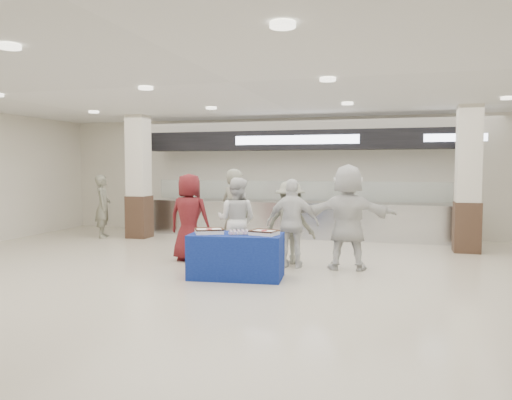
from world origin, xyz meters
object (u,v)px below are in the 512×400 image
(sheet_cake_left, at_px, (209,231))
(sheet_cake_right, at_px, (264,232))
(soldier_a, at_px, (235,214))
(chef_tall, at_px, (237,220))
(cupcake_tray, at_px, (239,232))
(civilian_maroon, at_px, (189,217))
(soldier_b, at_px, (290,222))
(soldier_bg, at_px, (103,206))
(civilian_white, at_px, (348,217))
(chef_short, at_px, (293,223))
(display_table, at_px, (236,256))

(sheet_cake_left, height_order, sheet_cake_right, sheet_cake_left)
(soldier_a, bearing_deg, chef_tall, 134.89)
(cupcake_tray, bearing_deg, sheet_cake_right, 2.01)
(civilian_maroon, bearing_deg, sheet_cake_left, 127.26)
(cupcake_tray, distance_m, soldier_a, 1.78)
(civilian_maroon, distance_m, soldier_b, 2.00)
(soldier_b, xyz_separation_m, soldier_bg, (-5.47, 2.06, 0.03))
(sheet_cake_left, xyz_separation_m, sheet_cake_right, (0.94, 0.09, -0.00))
(sheet_cake_right, bearing_deg, civilian_white, 43.73)
(soldier_a, relative_size, chef_short, 1.11)
(sheet_cake_left, relative_size, soldier_b, 0.36)
(display_table, relative_size, soldier_a, 0.85)
(civilian_maroon, height_order, soldier_b, civilian_maroon)
(chef_short, bearing_deg, civilian_maroon, -5.95)
(chef_tall, bearing_deg, soldier_bg, -23.92)
(soldier_a, xyz_separation_m, soldier_bg, (-4.29, 1.89, -0.09))
(sheet_cake_left, distance_m, sheet_cake_right, 0.94)
(chef_tall, height_order, soldier_b, chef_tall)
(chef_tall, xyz_separation_m, chef_short, (1.16, -0.19, -0.01))
(civilian_white, distance_m, soldier_bg, 7.00)
(sheet_cake_left, distance_m, civilian_maroon, 1.58)
(soldier_bg, bearing_deg, cupcake_tray, -151.21)
(display_table, height_order, civilian_maroon, civilian_maroon)
(sheet_cake_right, xyz_separation_m, civilian_maroon, (-1.86, 1.19, 0.07))
(sheet_cake_right, height_order, civilian_white, civilian_white)
(display_table, bearing_deg, sheet_cake_right, -3.99)
(sheet_cake_right, distance_m, soldier_b, 1.49)
(sheet_cake_right, bearing_deg, soldier_b, 85.29)
(sheet_cake_right, relative_size, cupcake_tray, 1.14)
(display_table, relative_size, soldier_bg, 0.94)
(soldier_a, distance_m, chef_short, 1.42)
(display_table, xyz_separation_m, cupcake_tray, (0.05, 0.00, 0.40))
(soldier_b, height_order, soldier_bg, soldier_bg)
(soldier_a, relative_size, chef_tall, 1.10)
(soldier_a, height_order, chef_short, soldier_a)
(sheet_cake_left, xyz_separation_m, civilian_white, (2.19, 1.29, 0.16))
(cupcake_tray, bearing_deg, soldier_bg, 144.11)
(civilian_maroon, xyz_separation_m, soldier_bg, (-3.48, 2.35, -0.04))
(cupcake_tray, xyz_separation_m, soldier_a, (-0.62, 1.67, 0.14))
(cupcake_tray, distance_m, chef_tall, 1.38)
(civilian_maroon, height_order, soldier_bg, civilian_maroon)
(soldier_bg, bearing_deg, chef_tall, -142.23)
(sheet_cake_left, relative_size, cupcake_tray, 1.34)
(display_table, xyz_separation_m, sheet_cake_right, (0.48, 0.02, 0.42))
(civilian_white, bearing_deg, soldier_b, -20.47)
(sheet_cake_left, relative_size, sheet_cake_right, 1.18)
(sheet_cake_right, bearing_deg, soldier_a, 122.54)
(civilian_white, relative_size, soldier_bg, 1.17)
(chef_tall, bearing_deg, display_table, 110.92)
(soldier_b, bearing_deg, chef_tall, 25.07)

